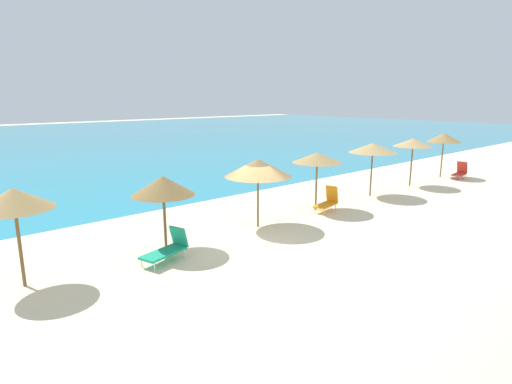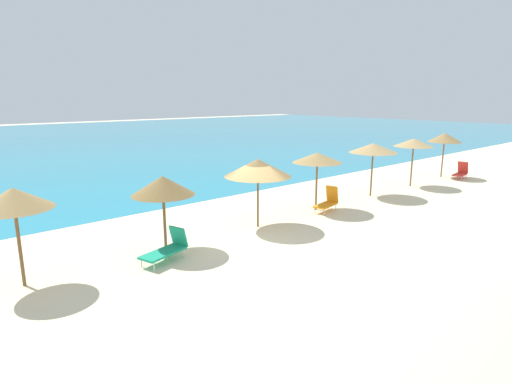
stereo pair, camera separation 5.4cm
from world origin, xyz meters
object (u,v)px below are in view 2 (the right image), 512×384
lounge_chair_0 (167,248)px  lounge_chair_2 (461,172)px  beach_umbrella_2 (13,199)px  lounge_chair_1 (328,201)px  beach_umbrella_7 (414,143)px  beach_umbrella_8 (445,138)px  beach_umbrella_4 (258,168)px  beach_umbrella_5 (317,158)px  beach_umbrella_6 (373,148)px  beach_umbrella_3 (163,186)px

lounge_chair_0 → lounge_chair_2: lounge_chair_2 is taller
beach_umbrella_2 → lounge_chair_1: 12.60m
beach_umbrella_7 → beach_umbrella_8: beach_umbrella_8 is taller
beach_umbrella_2 → beach_umbrella_4: size_ratio=1.01×
beach_umbrella_2 → beach_umbrella_5: size_ratio=1.05×
beach_umbrella_5 → lounge_chair_2: (12.73, -1.07, -2.00)m
beach_umbrella_5 → beach_umbrella_6: size_ratio=0.96×
beach_umbrella_3 → beach_umbrella_4: bearing=-1.2°
lounge_chair_0 → lounge_chair_1: lounge_chair_1 is taller
beach_umbrella_2 → beach_umbrella_6: (16.47, -0.07, 0.05)m
beach_umbrella_6 → beach_umbrella_4: bearing=-179.1°
beach_umbrella_2 → lounge_chair_2: beach_umbrella_2 is taller
beach_umbrella_3 → beach_umbrella_6: beach_umbrella_6 is taller
beach_umbrella_8 → lounge_chair_1: size_ratio=1.96×
lounge_chair_0 → beach_umbrella_5: bearing=-98.8°
beach_umbrella_4 → beach_umbrella_2: bearing=178.7°
beach_umbrella_4 → lounge_chair_0: size_ratio=1.61×
beach_umbrella_3 → lounge_chair_1: 8.30m
lounge_chair_0 → lounge_chair_2: (21.00, -0.10, 0.01)m
lounge_chair_2 → beach_umbrella_6: bearing=75.7°
beach_umbrella_3 → beach_umbrella_4: 4.11m
beach_umbrella_5 → beach_umbrella_8: bearing=-0.0°
beach_umbrella_6 → lounge_chair_1: size_ratio=1.91×
beach_umbrella_4 → beach_umbrella_3: bearing=178.8°
beach_umbrella_3 → beach_umbrella_4: (4.11, -0.08, 0.16)m
beach_umbrella_3 → beach_umbrella_7: size_ratio=0.92×
beach_umbrella_6 → lounge_chair_0: size_ratio=1.63×
lounge_chair_0 → lounge_chair_2: size_ratio=1.23×
beach_umbrella_5 → beach_umbrella_4: bearing=-177.1°
beach_umbrella_8 → lounge_chair_0: bearing=-177.3°
beach_umbrella_3 → lounge_chair_2: 20.68m
beach_umbrella_5 → lounge_chair_2: size_ratio=1.92×
lounge_chair_1 → beach_umbrella_5: bearing=16.0°
beach_umbrella_6 → lounge_chair_2: size_ratio=2.00×
beach_umbrella_6 → beach_umbrella_2: bearing=179.8°
beach_umbrella_3 → beach_umbrella_8: size_ratio=0.90×
beach_umbrella_2 → beach_umbrella_8: (24.51, -0.02, 0.08)m
beach_umbrella_6 → lounge_chair_2: (8.43, -1.02, -2.11)m
lounge_chair_1 → beach_umbrella_8: bearing=-98.7°
beach_umbrella_4 → beach_umbrella_6: bearing=0.9°
beach_umbrella_7 → lounge_chair_1: bearing=-177.7°
beach_umbrella_5 → lounge_chair_1: beach_umbrella_5 is taller
beach_umbrella_4 → beach_umbrella_8: beach_umbrella_8 is taller
beach_umbrella_4 → lounge_chair_2: beach_umbrella_4 is taller
beach_umbrella_6 → lounge_chair_2: 8.75m
beach_umbrella_7 → beach_umbrella_8: size_ratio=0.97×
beach_umbrella_3 → lounge_chair_0: size_ratio=1.51×
beach_umbrella_8 → beach_umbrella_5: bearing=180.0°
lounge_chair_0 → lounge_chair_2: bearing=-105.8°
lounge_chair_1 → beach_umbrella_6: bearing=-95.0°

